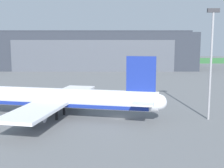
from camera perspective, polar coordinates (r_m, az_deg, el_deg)
The scene contains 5 objects.
ground_plane at distance 63.63m, azimuth 1.47°, elevation -6.32°, with size 440.00×440.00×0.00m, color slate.
grass_field_strip at distance 226.98m, azimuth 0.49°, elevation 4.49°, with size 440.00×56.00×0.08m, color #387D3C.
maintenance_hangar at distance 170.30m, azimuth -3.12°, elevation 6.43°, with size 106.36×41.42×20.74m.
airliner_near_left at distance 64.42m, azimuth -11.11°, elevation -2.68°, with size 46.90×36.66×13.01m.
apron_light_mast at distance 63.12m, azimuth 18.37°, elevation 4.90°, with size 2.40×0.50×22.19m.
Camera 1 is at (-1.51, -61.45, 16.41)m, focal length 48.33 mm.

